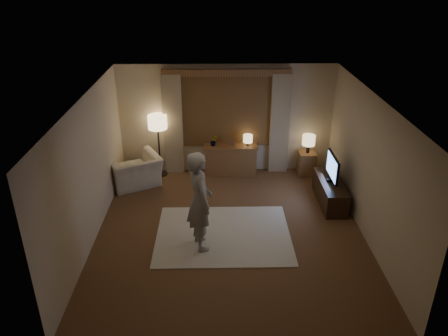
{
  "coord_description": "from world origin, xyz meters",
  "views": [
    {
      "loc": [
        -0.25,
        -6.98,
        4.66
      ],
      "look_at": [
        -0.1,
        0.6,
        1.06
      ],
      "focal_mm": 35.0,
      "sensor_mm": 36.0,
      "label": 1
    }
  ],
  "objects_px": {
    "armchair": "(134,171)",
    "side_table": "(307,163)",
    "sideboard": "(231,161)",
    "person": "(200,201)",
    "tv_stand": "(330,192)"
  },
  "relations": [
    {
      "from": "tv_stand",
      "to": "side_table",
      "type": "bearing_deg",
      "value": 99.48
    },
    {
      "from": "armchair",
      "to": "side_table",
      "type": "height_order",
      "value": "armchair"
    },
    {
      "from": "side_table",
      "to": "person",
      "type": "height_order",
      "value": "person"
    },
    {
      "from": "side_table",
      "to": "tv_stand",
      "type": "height_order",
      "value": "side_table"
    },
    {
      "from": "sideboard",
      "to": "tv_stand",
      "type": "xyz_separation_m",
      "value": [
        2.05,
        -1.43,
        -0.1
      ]
    },
    {
      "from": "side_table",
      "to": "person",
      "type": "distance_m",
      "value": 3.86
    },
    {
      "from": "sideboard",
      "to": "side_table",
      "type": "xyz_separation_m",
      "value": [
        1.82,
        -0.05,
        -0.07
      ]
    },
    {
      "from": "armchair",
      "to": "side_table",
      "type": "relative_size",
      "value": 1.96
    },
    {
      "from": "person",
      "to": "armchair",
      "type": "bearing_deg",
      "value": 15.45
    },
    {
      "from": "armchair",
      "to": "side_table",
      "type": "distance_m",
      "value": 4.06
    },
    {
      "from": "armchair",
      "to": "sideboard",
      "type": "bearing_deg",
      "value": 166.19
    },
    {
      "from": "sideboard",
      "to": "tv_stand",
      "type": "distance_m",
      "value": 2.5
    },
    {
      "from": "sideboard",
      "to": "person",
      "type": "xyz_separation_m",
      "value": [
        -0.64,
        -2.96,
        0.58
      ]
    },
    {
      "from": "sideboard",
      "to": "tv_stand",
      "type": "bearing_deg",
      "value": -34.8
    },
    {
      "from": "tv_stand",
      "to": "sideboard",
      "type": "bearing_deg",
      "value": 145.2
    }
  ]
}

